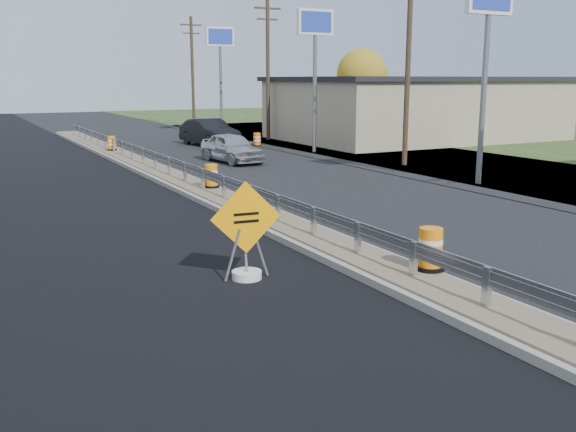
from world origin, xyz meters
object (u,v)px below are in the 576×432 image
caution_sign (246,255)px  barrel_shoulder_mid (257,140)px  car_silver (232,148)px  barrel_median_mid (211,176)px  barrel_median_near (430,250)px  barrel_shoulder_far (192,130)px  car_dark_mid (209,132)px  barrel_median_far (112,144)px

caution_sign → barrel_shoulder_mid: (11.85, 24.67, -0.13)m
car_silver → barrel_median_mid: bearing=-123.7°
barrel_median_near → barrel_shoulder_mid: 27.86m
barrel_median_near → barrel_shoulder_far: (7.20, 34.83, -0.19)m
car_dark_mid → car_silver: bearing=-111.0°
barrel_shoulder_mid → barrel_shoulder_far: 8.41m
caution_sign → car_silver: 19.48m
barrel_median_far → barrel_shoulder_far: bearing=48.1°
barrel_shoulder_mid → barrel_shoulder_far: barrel_shoulder_far is taller
barrel_shoulder_mid → barrel_shoulder_far: size_ratio=0.85×
barrel_shoulder_far → barrel_median_mid: bearing=-107.9°
barrel_median_near → barrel_median_mid: (-0.23, 11.85, -0.02)m
barrel_median_near → barrel_shoulder_far: bearing=78.3°
caution_sign → barrel_median_near: 3.81m
car_silver → car_dark_mid: car_dark_mid is taller
barrel_median_near → barrel_median_mid: size_ratio=1.05×
barrel_median_far → barrel_shoulder_far: 11.63m
barrel_median_mid → barrel_shoulder_far: 24.15m
barrel_median_mid → car_dark_mid: size_ratio=0.17×
barrel_median_near → barrel_shoulder_far: size_ratio=0.92×
barrel_median_near → barrel_median_far: barrel_median_near is taller
barrel_shoulder_mid → car_silver: car_silver is taller
barrel_shoulder_mid → car_silver: size_ratio=0.19×
barrel_shoulder_far → car_dark_mid: 6.91m
barrel_median_mid → barrel_median_near: bearing=-88.9°
barrel_median_mid → barrel_shoulder_far: size_ratio=0.88×
barrel_median_far → barrel_shoulder_far: (7.77, 8.66, -0.14)m
barrel_median_near → car_dark_mid: size_ratio=0.17×
barrel_median_far → car_dark_mid: size_ratio=0.15×
barrel_shoulder_far → car_dark_mid: (-1.26, -6.78, 0.38)m
caution_sign → barrel_median_far: (2.76, 24.32, 0.08)m
car_silver → barrel_shoulder_mid: bearing=49.8°
caution_sign → barrel_median_near: size_ratio=2.33×
car_silver → barrel_median_near: bearing=-107.3°
caution_sign → barrel_median_far: caution_sign is taller
barrel_median_mid → barrel_shoulder_mid: (8.75, 14.67, -0.24)m
barrel_median_near → car_dark_mid: car_dark_mid is taller
barrel_shoulder_mid → car_dark_mid: size_ratio=0.16×
barrel_median_near → barrel_shoulder_far: 35.56m
caution_sign → car_dark_mid: (9.27, 26.20, 0.32)m
car_silver → barrel_shoulder_far: bearing=72.0°
barrel_median_mid → barrel_median_far: (-0.34, 14.32, -0.03)m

